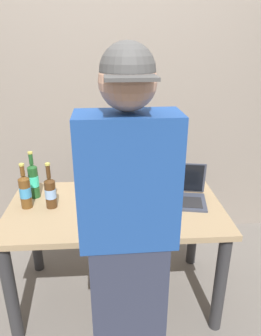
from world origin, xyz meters
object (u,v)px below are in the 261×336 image
person_figure (128,239)px  beer_bottle_brown (25,191)px  beer_bottle_dark (34,180)px  laptop (179,192)px  beer_bottle_green (50,192)px

person_figure → beer_bottle_brown: bearing=134.7°
beer_bottle_dark → person_figure: size_ratio=0.19×
beer_bottle_brown → beer_bottle_dark: beer_bottle_dark is taller
laptop → beer_bottle_dark: 0.94m
laptop → beer_bottle_dark: bearing=174.5°
laptop → beer_bottle_brown: bearing=-177.4°
beer_bottle_dark → person_figure: person_figure is taller
beer_bottle_brown → beer_bottle_dark: bearing=80.5°
beer_bottle_brown → person_figure: (0.59, -0.59, 0.05)m
beer_bottle_dark → beer_bottle_brown: bearing=-99.5°
beer_bottle_brown → beer_bottle_green: 0.15m
beer_bottle_brown → person_figure: 0.83m
beer_bottle_dark → beer_bottle_green: size_ratio=1.08×
beer_bottle_green → person_figure: bearing=-53.2°
beer_bottle_green → person_figure: (0.43, -0.58, 0.05)m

